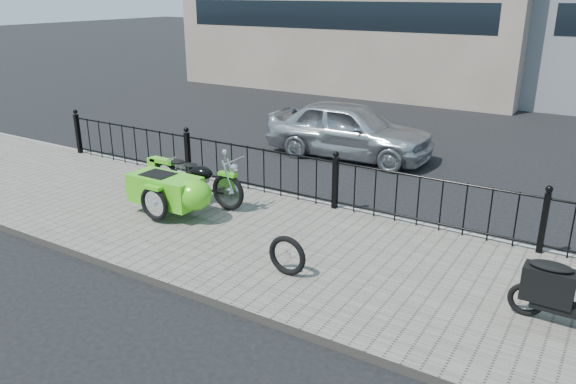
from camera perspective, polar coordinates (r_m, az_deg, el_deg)
The scene contains 8 objects.
ground at distance 9.32m, azimuth 1.03°, elevation -4.78°, with size 120.00×120.00×0.00m, color black.
sidewalk at distance 8.90m, azimuth -0.63°, elevation -5.57°, with size 30.00×3.80×0.12m, color #676157.
curb at distance 10.46m, azimuth 5.08°, elevation -1.67°, with size 30.00×0.10×0.12m, color gray.
iron_fence at distance 10.16m, azimuth 4.81°, elevation 0.85°, with size 14.11×0.11×1.08m.
motorcycle_sidecar at distance 10.04m, azimuth -11.08°, elevation 0.35°, with size 2.28×1.48×0.98m.
scooter at distance 7.40m, azimuth 26.85°, elevation -9.31°, with size 1.60×0.47×1.08m.
spare_tire at distance 7.82m, azimuth -0.09°, elevation -6.47°, with size 0.59×0.59×0.08m, color black.
sedan_car at distance 13.77m, azimuth 6.26°, elevation 6.32°, with size 1.63×4.05×1.38m, color #BABDC2.
Camera 1 is at (4.32, -7.28, 3.88)m, focal length 35.00 mm.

